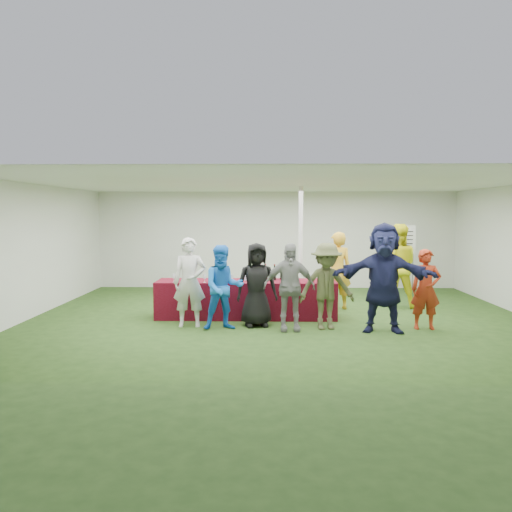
{
  "coord_description": "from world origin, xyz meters",
  "views": [
    {
      "loc": [
        -0.26,
        -10.01,
        2.12
      ],
      "look_at": [
        -0.48,
        -0.04,
        1.25
      ],
      "focal_mm": 35.0,
      "sensor_mm": 36.0,
      "label": 1
    }
  ],
  "objects_px": {
    "customer_1": "(223,287)",
    "customer_6": "(426,289)",
    "customer_2": "(257,285)",
    "customer_4": "(326,286)",
    "staff_back": "(397,266)",
    "customer_0": "(190,282)",
    "dump_bucket": "(326,278)",
    "wine_list_sign": "(405,245)",
    "staff_pourer": "(337,271)",
    "customer_3": "(289,287)",
    "customer_5": "(384,278)",
    "serving_table": "(246,299)"
  },
  "relations": [
    {
      "from": "customer_0",
      "to": "customer_1",
      "type": "xyz_separation_m",
      "value": [
        0.65,
        -0.22,
        -0.06
      ]
    },
    {
      "from": "wine_list_sign",
      "to": "customer_3",
      "type": "distance_m",
      "value": 4.78
    },
    {
      "from": "customer_4",
      "to": "customer_5",
      "type": "xyz_separation_m",
      "value": [
        0.99,
        -0.18,
        0.19
      ]
    },
    {
      "from": "customer_2",
      "to": "customer_4",
      "type": "height_order",
      "value": "customer_4"
    },
    {
      "from": "wine_list_sign",
      "to": "customer_4",
      "type": "xyz_separation_m",
      "value": [
        -2.37,
        -3.51,
        -0.53
      ]
    },
    {
      "from": "staff_pourer",
      "to": "customer_5",
      "type": "relative_size",
      "value": 0.88
    },
    {
      "from": "serving_table",
      "to": "staff_pourer",
      "type": "height_order",
      "value": "staff_pourer"
    },
    {
      "from": "serving_table",
      "to": "customer_6",
      "type": "relative_size",
      "value": 2.46
    },
    {
      "from": "staff_back",
      "to": "customer_6",
      "type": "relative_size",
      "value": 1.28
    },
    {
      "from": "customer_3",
      "to": "customer_5",
      "type": "height_order",
      "value": "customer_5"
    },
    {
      "from": "wine_list_sign",
      "to": "customer_6",
      "type": "relative_size",
      "value": 1.23
    },
    {
      "from": "serving_table",
      "to": "staff_pourer",
      "type": "bearing_deg",
      "value": 25.11
    },
    {
      "from": "wine_list_sign",
      "to": "staff_back",
      "type": "bearing_deg",
      "value": -111.87
    },
    {
      "from": "customer_5",
      "to": "wine_list_sign",
      "type": "bearing_deg",
      "value": 77.93
    },
    {
      "from": "wine_list_sign",
      "to": "customer_6",
      "type": "height_order",
      "value": "wine_list_sign"
    },
    {
      "from": "customer_1",
      "to": "customer_6",
      "type": "xyz_separation_m",
      "value": [
        3.68,
        0.1,
        -0.04
      ]
    },
    {
      "from": "wine_list_sign",
      "to": "customer_4",
      "type": "distance_m",
      "value": 4.27
    },
    {
      "from": "serving_table",
      "to": "customer_0",
      "type": "xyz_separation_m",
      "value": [
        -1.01,
        -0.82,
        0.46
      ]
    },
    {
      "from": "customer_2",
      "to": "customer_3",
      "type": "relative_size",
      "value": 0.99
    },
    {
      "from": "serving_table",
      "to": "staff_back",
      "type": "height_order",
      "value": "staff_back"
    },
    {
      "from": "customer_1",
      "to": "customer_4",
      "type": "height_order",
      "value": "customer_4"
    },
    {
      "from": "customer_0",
      "to": "customer_6",
      "type": "distance_m",
      "value": 4.32
    },
    {
      "from": "wine_list_sign",
      "to": "staff_back",
      "type": "xyz_separation_m",
      "value": [
        -0.54,
        -1.33,
        -0.38
      ]
    },
    {
      "from": "staff_back",
      "to": "dump_bucket",
      "type": "bearing_deg",
      "value": 48.99
    },
    {
      "from": "customer_0",
      "to": "customer_5",
      "type": "height_order",
      "value": "customer_5"
    },
    {
      "from": "customer_2",
      "to": "customer_3",
      "type": "bearing_deg",
      "value": -39.88
    },
    {
      "from": "customer_2",
      "to": "wine_list_sign",
      "type": "bearing_deg",
      "value": 31.99
    },
    {
      "from": "customer_5",
      "to": "customer_6",
      "type": "xyz_separation_m",
      "value": [
        0.82,
        0.22,
        -0.24
      ]
    },
    {
      "from": "customer_1",
      "to": "customer_4",
      "type": "bearing_deg",
      "value": -11.88
    },
    {
      "from": "wine_list_sign",
      "to": "dump_bucket",
      "type": "bearing_deg",
      "value": -129.76
    },
    {
      "from": "staff_pourer",
      "to": "customer_3",
      "type": "distance_m",
      "value": 2.33
    },
    {
      "from": "dump_bucket",
      "to": "customer_0",
      "type": "distance_m",
      "value": 2.67
    },
    {
      "from": "staff_pourer",
      "to": "customer_3",
      "type": "height_order",
      "value": "staff_pourer"
    },
    {
      "from": "customer_2",
      "to": "customer_5",
      "type": "distance_m",
      "value": 2.3
    },
    {
      "from": "customer_0",
      "to": "customer_6",
      "type": "bearing_deg",
      "value": -6.33
    },
    {
      "from": "staff_pourer",
      "to": "staff_back",
      "type": "relative_size",
      "value": 0.91
    },
    {
      "from": "dump_bucket",
      "to": "customer_4",
      "type": "relative_size",
      "value": 0.17
    },
    {
      "from": "serving_table",
      "to": "customer_1",
      "type": "distance_m",
      "value": 1.18
    },
    {
      "from": "wine_list_sign",
      "to": "staff_pourer",
      "type": "relative_size",
      "value": 1.06
    },
    {
      "from": "staff_pourer",
      "to": "customer_1",
      "type": "height_order",
      "value": "staff_pourer"
    },
    {
      "from": "customer_3",
      "to": "staff_back",
      "type": "bearing_deg",
      "value": 39.8
    },
    {
      "from": "staff_back",
      "to": "customer_6",
      "type": "height_order",
      "value": "staff_back"
    },
    {
      "from": "staff_pourer",
      "to": "customer_0",
      "type": "relative_size",
      "value": 1.03
    },
    {
      "from": "serving_table",
      "to": "customer_1",
      "type": "relative_size",
      "value": 2.34
    },
    {
      "from": "staff_back",
      "to": "customer_0",
      "type": "distance_m",
      "value": 4.8
    },
    {
      "from": "customer_0",
      "to": "customer_2",
      "type": "distance_m",
      "value": 1.25
    },
    {
      "from": "dump_bucket",
      "to": "wine_list_sign",
      "type": "distance_m",
      "value": 3.61
    },
    {
      "from": "staff_back",
      "to": "customer_3",
      "type": "bearing_deg",
      "value": 52.51
    },
    {
      "from": "wine_list_sign",
      "to": "staff_back",
      "type": "height_order",
      "value": "staff_back"
    },
    {
      "from": "serving_table",
      "to": "customer_6",
      "type": "height_order",
      "value": "customer_6"
    }
  ]
}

